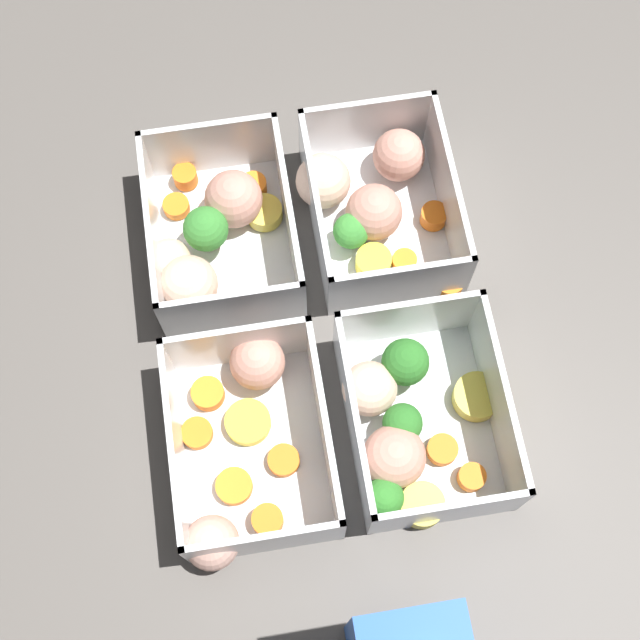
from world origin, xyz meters
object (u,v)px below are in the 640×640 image
at_px(container_near_right, 373,200).
at_px(container_far_right, 214,234).
at_px(container_near_left, 409,421).
at_px(container_far_left, 246,442).

relative_size(container_near_right, container_far_right, 1.06).
height_order(container_near_left, container_far_left, same).
bearing_deg(container_near_right, container_far_right, 94.58).
bearing_deg(container_near_left, container_far_left, 88.00).
height_order(container_near_right, container_far_left, same).
bearing_deg(container_near_right, container_near_left, 177.92).
relative_size(container_near_left, container_far_right, 1.06).
xyz_separation_m(container_near_left, container_far_left, (0.00, 0.13, -0.00)).
bearing_deg(container_far_right, container_near_right, -85.42).
bearing_deg(container_far_right, container_far_left, -179.08).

